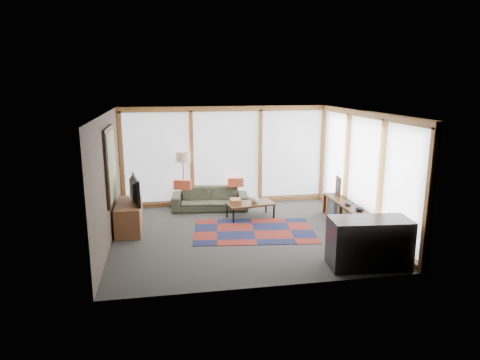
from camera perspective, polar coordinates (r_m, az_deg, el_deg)
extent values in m
plane|color=#2A2A28|center=(9.34, 0.44, -7.14)|extent=(5.50, 5.50, 0.00)
cube|color=#3E352C|center=(8.90, -17.23, -0.02)|extent=(0.04, 5.00, 2.60)
cube|color=#3E352C|center=(6.61, 4.46, -3.86)|extent=(5.50, 0.04, 2.60)
cube|color=silver|center=(8.79, 0.47, 8.99)|extent=(5.50, 5.00, 0.04)
cube|color=white|center=(11.37, -1.85, 3.29)|extent=(5.30, 0.02, 2.35)
cube|color=white|center=(9.84, 16.22, 1.25)|extent=(0.02, 4.80, 2.35)
cube|color=black|center=(9.14, -16.90, 1.94)|extent=(0.05, 1.35, 1.55)
cube|color=gold|center=(9.13, -16.71, 1.94)|extent=(0.02, 1.20, 1.40)
cube|color=maroon|center=(9.48, 1.87, -6.80)|extent=(2.81, 2.00, 0.01)
imported|color=#373C2D|center=(11.02, -4.05, -2.47)|extent=(2.00, 0.97, 0.56)
cube|color=#D75032|center=(10.84, -7.70, -0.63)|extent=(0.45, 0.23, 0.24)
cube|color=#D75032|center=(11.03, -0.57, -0.32)|extent=(0.42, 0.17, 0.23)
cube|color=#995637|center=(10.25, -0.61, -2.83)|extent=(0.26, 0.31, 0.10)
ellipsoid|color=beige|center=(10.26, 1.95, -2.59)|extent=(0.22, 0.22, 0.18)
ellipsoid|color=black|center=(9.53, 15.67, -3.73)|extent=(0.23, 0.23, 0.10)
ellipsoid|color=black|center=(9.87, 14.21, -3.15)|extent=(0.17, 0.17, 0.08)
cube|color=black|center=(10.73, 12.96, -0.76)|extent=(0.09, 0.35, 0.45)
cube|color=brown|center=(9.72, -14.57, -4.78)|extent=(0.53, 1.27, 0.63)
imported|color=black|center=(9.55, -14.32, -1.30)|extent=(0.31, 1.01, 0.58)
cube|color=black|center=(7.94, 16.83, -8.03)|extent=(1.45, 0.78, 0.88)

